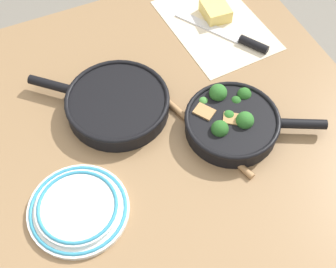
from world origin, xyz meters
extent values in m
plane|color=slate|center=(0.00, 0.00, 0.00)|extent=(14.00, 14.00, 0.00)
cube|color=olive|center=(0.00, 0.00, 0.71)|extent=(1.10, 1.04, 0.03)
cylinder|color=#BCBCC1|center=(0.49, -0.46, 0.35)|extent=(0.05, 0.05, 0.70)
cylinder|color=black|center=(-0.04, -0.15, 0.75)|extent=(0.23, 0.23, 0.04)
torus|color=black|center=(-0.04, -0.15, 0.77)|extent=(0.23, 0.23, 0.01)
cylinder|color=black|center=(-0.11, -0.30, 0.76)|extent=(0.07, 0.11, 0.02)
cylinder|color=#245B1C|center=(-0.02, -0.15, 0.75)|extent=(0.01, 0.01, 0.02)
sphere|color=#2D6B28|center=(-0.02, -0.15, 0.77)|extent=(0.03, 0.03, 0.03)
cylinder|color=#205218|center=(0.01, -0.19, 0.75)|extent=(0.01, 0.01, 0.02)
sphere|color=#286023|center=(0.01, -0.19, 0.77)|extent=(0.03, 0.03, 0.03)
cylinder|color=#245B1C|center=(0.04, -0.15, 0.75)|extent=(0.02, 0.02, 0.02)
sphere|color=#2D6B28|center=(0.04, -0.15, 0.78)|extent=(0.04, 0.04, 0.04)
cylinder|color=#357027|center=(0.04, -0.11, 0.75)|extent=(0.01, 0.01, 0.02)
sphere|color=#428438|center=(0.04, -0.11, 0.77)|extent=(0.03, 0.03, 0.03)
cylinder|color=#245B1C|center=(-0.06, -0.17, 0.75)|extent=(0.02, 0.02, 0.02)
sphere|color=#2D6B28|center=(-0.06, -0.17, 0.78)|extent=(0.04, 0.04, 0.04)
cylinder|color=#205218|center=(0.02, -0.22, 0.75)|extent=(0.01, 0.01, 0.02)
sphere|color=#286023|center=(0.02, -0.22, 0.77)|extent=(0.04, 0.04, 0.04)
cylinder|color=#205218|center=(-0.05, -0.11, 0.75)|extent=(0.01, 0.01, 0.02)
sphere|color=#286023|center=(-0.05, -0.11, 0.78)|extent=(0.04, 0.04, 0.04)
cube|color=#AD7F4C|center=(-0.04, -0.15, 0.76)|extent=(0.05, 0.06, 0.04)
cube|color=#AD7F4C|center=(-0.01, -0.15, 0.76)|extent=(0.05, 0.04, 0.03)
cube|color=#AD7F4C|center=(-0.04, -0.14, 0.75)|extent=(0.04, 0.04, 0.03)
cube|color=olive|center=(-0.05, -0.09, 0.75)|extent=(0.04, 0.04, 0.03)
cube|color=olive|center=(-0.05, -0.11, 0.76)|extent=(0.05, 0.05, 0.03)
cube|color=#AD7F4C|center=(0.01, -0.10, 0.76)|extent=(0.06, 0.06, 0.04)
cylinder|color=black|center=(0.13, 0.08, 0.75)|extent=(0.26, 0.26, 0.04)
torus|color=black|center=(0.13, 0.08, 0.77)|extent=(0.26, 0.26, 0.01)
cylinder|color=black|center=(0.26, 0.21, 0.76)|extent=(0.10, 0.10, 0.02)
cylinder|color=#DBC156|center=(0.13, 0.08, 0.75)|extent=(0.21, 0.21, 0.02)
cylinder|color=#A87A4C|center=(-0.01, -0.08, 0.74)|extent=(0.34, 0.12, 0.02)
ellipsoid|color=#A87A4C|center=(0.17, -0.02, 0.74)|extent=(0.07, 0.06, 0.02)
cube|color=beige|center=(0.31, -0.29, 0.73)|extent=(0.37, 0.27, 0.00)
cube|color=silver|center=(0.31, -0.27, 0.73)|extent=(0.19, 0.14, 0.01)
cylinder|color=black|center=(0.18, -0.34, 0.74)|extent=(0.08, 0.07, 0.02)
cube|color=#EACC66|center=(0.34, -0.31, 0.75)|extent=(0.09, 0.08, 0.04)
cylinder|color=white|center=(-0.09, 0.26, 0.74)|extent=(0.22, 0.22, 0.01)
torus|color=teal|center=(-0.09, 0.26, 0.74)|extent=(0.21, 0.21, 0.01)
cylinder|color=white|center=(-0.09, 0.26, 0.75)|extent=(0.18, 0.18, 0.01)
torus|color=teal|center=(-0.09, 0.26, 0.75)|extent=(0.18, 0.18, 0.01)
camera|label=1|loc=(-0.58, 0.26, 1.67)|focal=50.00mm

